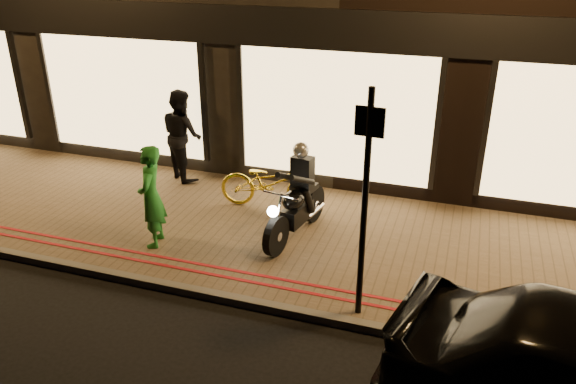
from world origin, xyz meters
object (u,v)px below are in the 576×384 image
(sign_post, at_px, (365,196))
(person_green, at_px, (151,197))
(motorcycle, at_px, (297,202))
(bicycle_gold, at_px, (270,182))

(sign_post, relative_size, person_green, 1.81)
(motorcycle, bearing_deg, sign_post, -41.04)
(person_green, bearing_deg, sign_post, 60.75)
(bicycle_gold, xyz_separation_m, person_green, (-1.29, -1.85, 0.34))
(sign_post, height_order, bicycle_gold, sign_post)
(bicycle_gold, bearing_deg, sign_post, -147.82)
(sign_post, distance_m, bicycle_gold, 3.60)
(motorcycle, distance_m, bicycle_gold, 1.18)
(bicycle_gold, bearing_deg, person_green, 137.52)
(motorcycle, bearing_deg, bicycle_gold, 141.72)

